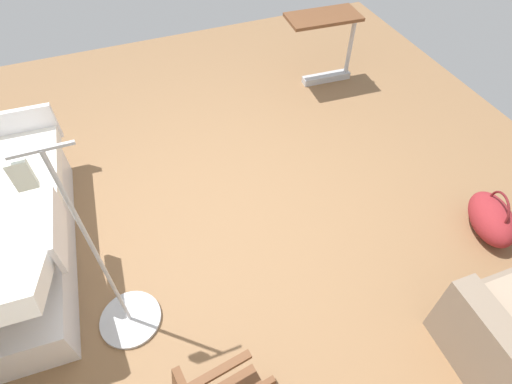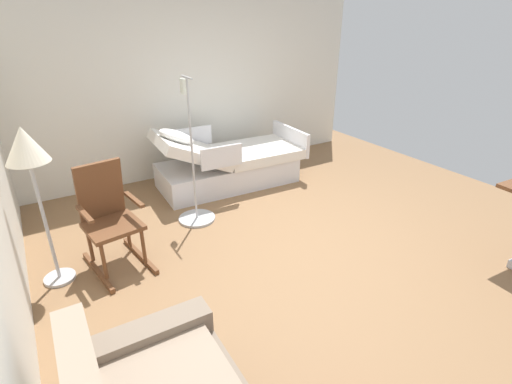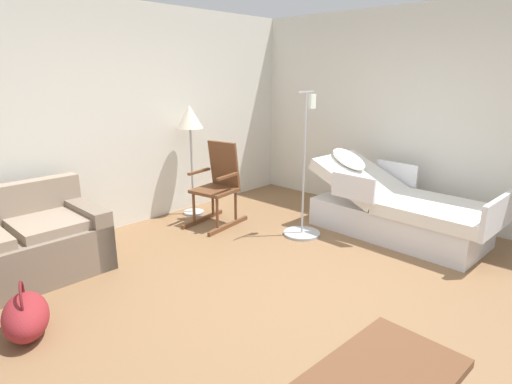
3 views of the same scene
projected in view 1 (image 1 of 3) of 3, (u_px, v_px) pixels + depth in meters
ground_plane at (234, 202)px, 3.74m from camera, size 6.57×6.57×0.00m
hospital_bed at (3, 240)px, 3.09m from camera, size 1.08×2.14×0.99m
overbed_table at (327, 41)px, 4.66m from camera, size 0.85×0.45×0.84m
duffel_bag at (491, 218)px, 3.42m from camera, size 0.49×0.64×0.43m
iv_pole at (122, 305)px, 2.79m from camera, size 0.44×0.44×1.69m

